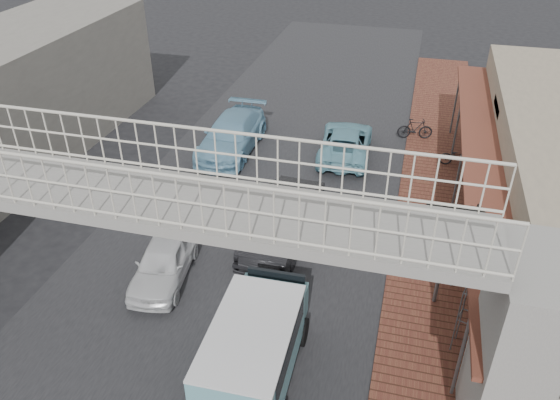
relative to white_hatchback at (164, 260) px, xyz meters
The scene contains 14 objects.
ground 1.82m from the white_hatchback, 23.05° to the left, with size 120.00×120.00×0.00m, color black.
road_strip 1.82m from the white_hatchback, 23.05° to the left, with size 10.00×60.00×0.01m, color black.
sidewalk 8.89m from the white_hatchback, 24.44° to the left, with size 3.00×40.00×0.10m, color brown.
footbridge 4.49m from the white_hatchback, 64.67° to the right, with size 16.40×2.40×6.34m.
building_far_left 11.70m from the white_hatchback, 144.71° to the left, with size 5.00×14.00×5.00m, color gray.
white_hatchback is the anchor object (origin of this frame).
dark_sedan 4.05m from the white_hatchback, 41.95° to the left, with size 1.66×4.75×1.57m, color black.
angkot_curb 10.22m from the white_hatchback, 66.49° to the left, with size 2.08×4.51×1.25m, color #6AA7B9.
angkot_far 8.62m from the white_hatchback, 95.25° to the left, with size 2.09×5.13×1.49m, color #6FA4C1.
angkot_van 4.98m from the white_hatchback, 39.24° to the right, with size 2.00×4.21×2.04m.
motorcycle_near 12.89m from the white_hatchback, 47.19° to the left, with size 0.54×1.55×0.81m, color black.
motorcycle_far 13.51m from the white_hatchback, 59.41° to the left, with size 0.44×1.57×0.94m, color black.
street_clock 8.93m from the white_hatchback, ahead, with size 0.67×0.62×2.59m.
arrow_sign 9.14m from the white_hatchback, ahead, with size 1.97×1.25×3.38m.
Camera 1 is at (5.10, -12.32, 10.97)m, focal length 35.00 mm.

